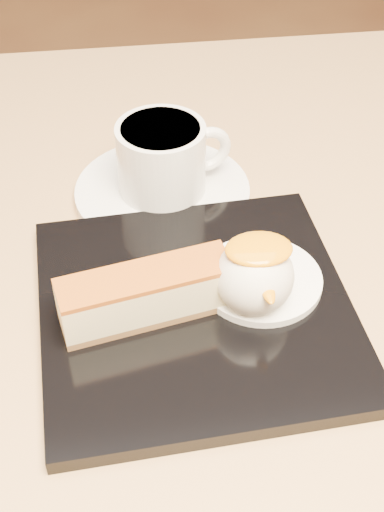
{
  "coord_description": "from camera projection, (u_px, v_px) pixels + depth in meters",
  "views": [
    {
      "loc": [
        0.0,
        -0.37,
        1.1
      ],
      "look_at": [
        0.05,
        -0.01,
        0.76
      ],
      "focal_mm": 50.0,
      "sensor_mm": 36.0,
      "label": 1
    }
  ],
  "objects": [
    {
      "name": "saucer",
      "position": [
        163.0,
        192.0,
        0.61
      ],
      "size": [
        0.15,
        0.15,
        0.01
      ],
      "primitive_type": "cylinder",
      "color": "white",
      "rests_on": "table"
    },
    {
      "name": "coffee_cup",
      "position": [
        163.0,
        157.0,
        0.59
      ],
      "size": [
        0.1,
        0.07,
        0.06
      ],
      "rotation": [
        0.0,
        0.0,
        0.21
      ],
      "color": "white",
      "rests_on": "saucer"
    },
    {
      "name": "mint_sprig",
      "position": [
        216.0,
        256.0,
        0.53
      ],
      "size": [
        0.04,
        0.03,
        0.0
      ],
      "color": "#287C33",
      "rests_on": "cream_smear"
    },
    {
      "name": "cream_smear",
      "position": [
        261.0,
        280.0,
        0.52
      ],
      "size": [
        0.09,
        0.09,
        0.01
      ],
      "primitive_type": "cylinder",
      "color": "white",
      "rests_on": "dessert_plate"
    },
    {
      "name": "ice_cream_scoop",
      "position": [
        254.0,
        277.0,
        0.49
      ],
      "size": [
        0.05,
        0.05,
        0.05
      ],
      "primitive_type": "sphere",
      "color": "white",
      "rests_on": "cream_smear"
    },
    {
      "name": "cheesecake",
      "position": [
        146.0,
        294.0,
        0.49
      ],
      "size": [
        0.12,
        0.06,
        0.04
      ],
      "rotation": [
        0.0,
        0.0,
        0.2
      ],
      "color": "brown",
      "rests_on": "dessert_plate"
    },
    {
      "name": "table",
      "position": [
        132.0,
        416.0,
        0.64
      ],
      "size": [
        0.8,
        0.8,
        0.72
      ],
      "color": "black",
      "rests_on": "ground"
    },
    {
      "name": "mango_sauce",
      "position": [
        259.0,
        249.0,
        0.47
      ],
      "size": [
        0.05,
        0.04,
        0.01
      ],
      "primitive_type": "ellipsoid",
      "color": "orange",
      "rests_on": "ice_cream_scoop"
    },
    {
      "name": "dessert_plate",
      "position": [
        196.0,
        309.0,
        0.51
      ],
      "size": [
        0.23,
        0.23,
        0.01
      ],
      "primitive_type": "cube",
      "rotation": [
        0.0,
        0.0,
        0.05
      ],
      "color": "black",
      "rests_on": "table"
    }
  ]
}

